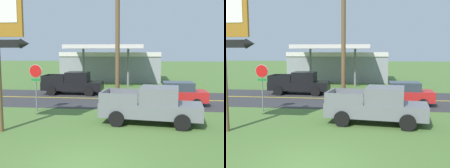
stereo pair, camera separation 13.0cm
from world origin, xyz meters
TOP-DOWN VIEW (x-y plane):
  - ground_plane at (0.00, 0.00)m, footprint 180.00×180.00m
  - road_asphalt at (0.00, 13.00)m, footprint 140.00×8.00m
  - road_centre_line at (0.00, 13.00)m, footprint 126.00×0.20m
  - stop_sign at (-4.77, 7.94)m, footprint 0.80×0.08m
  - utility_pole at (0.35, 7.78)m, footprint 2.05×0.26m
  - gas_station at (-2.17, 26.46)m, footprint 12.00×11.50m
  - pickup_grey_parked_on_lawn at (2.35, 5.79)m, footprint 5.39×2.70m
  - pickup_black_on_road at (-4.20, 15.00)m, footprint 5.20×2.24m
  - car_red_far_lane at (4.18, 11.00)m, footprint 4.20×2.00m

SIDE VIEW (x-z plane):
  - ground_plane at x=0.00m, z-range 0.00..0.00m
  - road_asphalt at x=0.00m, z-range 0.00..0.02m
  - road_centre_line at x=0.00m, z-range 0.02..0.03m
  - car_red_far_lane at x=4.18m, z-range 0.01..1.65m
  - pickup_grey_parked_on_lawn at x=2.35m, z-range -0.02..1.94m
  - pickup_black_on_road at x=-4.20m, z-range -0.02..1.94m
  - gas_station at x=-2.17m, z-range -0.26..4.14m
  - stop_sign at x=-4.77m, z-range 0.55..3.50m
  - utility_pole at x=0.35m, z-range 0.32..9.41m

